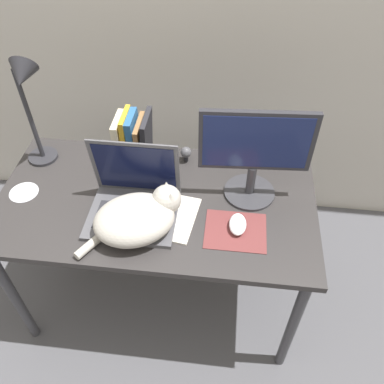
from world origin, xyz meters
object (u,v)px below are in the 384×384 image
webcam (186,153)px  desk_lamp (27,95)px  external_monitor (255,152)px  laptop (134,201)px  book_row (133,139)px  cd_disc (24,192)px  notepad (175,217)px  computer_mouse (238,224)px  cat (138,217)px

webcam → desk_lamp: bearing=-172.3°
desk_lamp → external_monitor: bearing=-5.8°
laptop → book_row: bearing=101.7°
webcam → cd_disc: 0.71m
desk_lamp → notepad: (0.61, -0.26, -0.35)m
book_row → desk_lamp: size_ratio=0.46×
computer_mouse → book_row: (-0.48, 0.36, 0.09)m
book_row → computer_mouse: bearing=-37.0°
external_monitor → webcam: external_monitor is taller
cat → webcam: cat is taller
laptop → computer_mouse: bearing=-6.0°
laptop → cat: bearing=-67.4°
computer_mouse → notepad: computer_mouse is taller
cat → webcam: 0.44m
cd_disc → desk_lamp: bearing=79.4°
cat → external_monitor: size_ratio=0.90×
computer_mouse → desk_lamp: size_ratio=0.21×
notepad → cd_disc: 0.65m
cd_disc → computer_mouse: bearing=-5.7°
laptop → book_row: 0.33m
notepad → webcam: 0.35m
notepad → computer_mouse: bearing=-5.0°
cat → computer_mouse: 0.38m
cat → notepad: bearing=30.5°
book_row → cd_disc: (-0.42, -0.27, -0.11)m
cat → computer_mouse: (0.37, 0.05, -0.05)m
laptop → external_monitor: external_monitor is taller
laptop → computer_mouse: laptop is taller
notepad → laptop: bearing=172.5°
book_row → external_monitor: bearing=-17.9°
cat → book_row: (-0.10, 0.41, 0.04)m
laptop → notepad: size_ratio=1.34×
cd_disc → webcam: bearing=23.2°
cat → book_row: book_row is taller
computer_mouse → notepad: (-0.25, 0.02, -0.02)m
desk_lamp → notepad: desk_lamp is taller
laptop → computer_mouse: (0.41, -0.04, -0.03)m
cat → external_monitor: 0.50m
cat → desk_lamp: desk_lamp is taller
notepad → webcam: webcam is taller
external_monitor → book_row: external_monitor is taller
external_monitor → computer_mouse: bearing=-102.4°
book_row → webcam: (0.23, 0.01, -0.06)m
external_monitor → book_row: 0.56m
external_monitor → cd_disc: bearing=-173.7°
webcam → cat: bearing=-106.8°
external_monitor → book_row: (-0.52, 0.17, -0.11)m
computer_mouse → webcam: 0.44m
desk_lamp → notepad: bearing=-23.2°
laptop → notepad: (0.16, -0.02, -0.05)m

